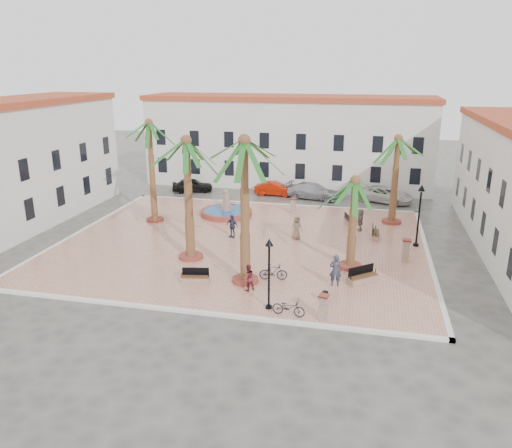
# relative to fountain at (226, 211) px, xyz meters

# --- Properties ---
(ground) EXTENTS (120.00, 120.00, 0.00)m
(ground) POSITION_rel_fountain_xyz_m (3.08, -6.41, -0.46)
(ground) COLOR #56544F
(ground) RESTS_ON ground
(plaza) EXTENTS (26.00, 22.00, 0.15)m
(plaza) POSITION_rel_fountain_xyz_m (3.08, -6.41, -0.39)
(plaza) COLOR tan
(plaza) RESTS_ON ground
(kerb_n) EXTENTS (26.30, 0.30, 0.16)m
(kerb_n) POSITION_rel_fountain_xyz_m (3.08, 4.59, -0.38)
(kerb_n) COLOR silver
(kerb_n) RESTS_ON ground
(kerb_s) EXTENTS (26.30, 0.30, 0.16)m
(kerb_s) POSITION_rel_fountain_xyz_m (3.08, -17.41, -0.38)
(kerb_s) COLOR silver
(kerb_s) RESTS_ON ground
(kerb_e) EXTENTS (0.30, 22.30, 0.16)m
(kerb_e) POSITION_rel_fountain_xyz_m (16.08, -6.41, -0.38)
(kerb_e) COLOR silver
(kerb_e) RESTS_ON ground
(kerb_w) EXTENTS (0.30, 22.30, 0.16)m
(kerb_w) POSITION_rel_fountain_xyz_m (-9.92, -6.41, -0.38)
(kerb_w) COLOR silver
(kerb_w) RESTS_ON ground
(building_north) EXTENTS (30.40, 7.40, 9.50)m
(building_north) POSITION_rel_fountain_xyz_m (3.08, 13.58, 4.30)
(building_north) COLOR silver
(building_north) RESTS_ON ground
(building_west) EXTENTS (6.40, 24.40, 10.00)m
(building_west) POSITION_rel_fountain_xyz_m (-15.92, -6.41, 4.56)
(building_west) COLOR silver
(building_west) RESTS_ON ground
(fountain) EXTENTS (4.43, 4.43, 2.29)m
(fountain) POSITION_rel_fountain_xyz_m (0.00, 0.00, 0.00)
(fountain) COLOR #9D3D2F
(fountain) RESTS_ON plaza
(palm_nw) EXTENTS (4.58, 4.58, 8.37)m
(palm_nw) POSITION_rel_fountain_xyz_m (-5.35, -2.89, 6.92)
(palm_nw) COLOR #9D3D2F
(palm_nw) RESTS_ON plaza
(palm_sw) EXTENTS (5.24, 5.24, 8.22)m
(palm_sw) POSITION_rel_fountain_xyz_m (0.48, -10.27, 6.67)
(palm_sw) COLOR #9D3D2F
(palm_sw) RESTS_ON plaza
(palm_s) EXTENTS (5.15, 5.15, 8.77)m
(palm_s) POSITION_rel_fountain_xyz_m (4.97, -13.21, 7.21)
(palm_s) COLOR #9D3D2F
(palm_s) RESTS_ON plaza
(palm_e) EXTENTS (4.89, 4.89, 6.01)m
(palm_e) POSITION_rel_fountain_xyz_m (10.97, -9.58, 4.60)
(palm_e) COLOR #9D3D2F
(palm_e) RESTS_ON plaza
(palm_ne) EXTENTS (5.08, 5.08, 7.24)m
(palm_ne) POSITION_rel_fountain_xyz_m (13.84, 0.85, 5.75)
(palm_ne) COLOR #9D3D2F
(palm_ne) RESTS_ON plaza
(bench_s) EXTENTS (1.76, 0.83, 0.89)m
(bench_s) POSITION_rel_fountain_xyz_m (2.11, -14.02, -0.06)
(bench_s) COLOR gray
(bench_s) RESTS_ON plaza
(bench_se) EXTENTS (1.87, 1.73, 1.03)m
(bench_se) POSITION_rel_fountain_xyz_m (11.80, -11.87, -0.02)
(bench_se) COLOR gray
(bench_se) RESTS_ON plaza
(bench_e) EXTENTS (0.57, 1.83, 0.96)m
(bench_e) POSITION_rel_fountain_xyz_m (12.53, -3.37, -0.04)
(bench_e) COLOR gray
(bench_e) RESTS_ON plaza
(bench_ne) EXTENTS (1.02, 1.75, 0.88)m
(bench_ne) POSITION_rel_fountain_xyz_m (10.48, -0.41, -0.06)
(bench_ne) COLOR gray
(bench_ne) RESTS_ON plaza
(lamppost_s) EXTENTS (0.43, 0.43, 3.93)m
(lamppost_s) POSITION_rel_fountain_xyz_m (7.00, -16.25, 2.35)
(lamppost_s) COLOR black
(lamppost_s) RESTS_ON plaza
(lamppost_e) EXTENTS (0.49, 0.49, 4.49)m
(lamppost_e) POSITION_rel_fountain_xyz_m (15.38, -4.48, 2.73)
(lamppost_e) COLOR black
(lamppost_e) RESTS_ON plaza
(bollard_se) EXTENTS (0.57, 0.57, 1.35)m
(bollard_se) POSITION_rel_fountain_xyz_m (9.93, -16.81, 0.39)
(bollard_se) COLOR gray
(bollard_se) RESTS_ON plaza
(bollard_n) EXTENTS (0.48, 0.48, 1.33)m
(bollard_n) POSITION_rel_fountain_xyz_m (5.52, 1.84, 0.38)
(bollard_n) COLOR gray
(bollard_n) RESTS_ON plaza
(bollard_e) EXTENTS (0.54, 0.54, 1.52)m
(bollard_e) POSITION_rel_fountain_xyz_m (14.45, -7.67, 0.47)
(bollard_e) COLOR gray
(bollard_e) RESTS_ON plaza
(litter_bin) EXTENTS (0.33, 0.33, 0.64)m
(litter_bin) POSITION_rel_fountain_xyz_m (9.85, -14.88, 0.01)
(litter_bin) COLOR black
(litter_bin) RESTS_ON plaza
(cyclist_a) EXTENTS (0.75, 0.53, 1.93)m
(cyclist_a) POSITION_rel_fountain_xyz_m (10.21, -12.59, 0.66)
(cyclist_a) COLOR #2B3243
(cyclist_a) RESTS_ON plaza
(bicycle_a) EXTENTS (1.80, 0.80, 0.92)m
(bicycle_a) POSITION_rel_fountain_xyz_m (8.15, -16.81, 0.15)
(bicycle_a) COLOR black
(bicycle_a) RESTS_ON plaza
(cyclist_b) EXTENTS (0.97, 0.95, 1.58)m
(cyclist_b) POSITION_rel_fountain_xyz_m (5.40, -14.32, 0.48)
(cyclist_b) COLOR maroon
(cyclist_b) RESTS_ON plaza
(bicycle_b) EXTENTS (1.74, 0.73, 1.02)m
(bicycle_b) POSITION_rel_fountain_xyz_m (6.54, -12.57, 0.20)
(bicycle_b) COLOR black
(bicycle_b) RESTS_ON plaza
(pedestrian_fountain_a) EXTENTS (1.04, 0.94, 1.78)m
(pedestrian_fountain_a) POSITION_rel_fountain_xyz_m (6.80, -4.82, 0.58)
(pedestrian_fountain_a) COLOR #87765A
(pedestrian_fountain_a) RESTS_ON plaza
(pedestrian_fountain_b) EXTENTS (1.12, 0.79, 1.76)m
(pedestrian_fountain_b) POSITION_rel_fountain_xyz_m (2.03, -5.53, 0.57)
(pedestrian_fountain_b) COLOR #2F344D
(pedestrian_fountain_b) RESTS_ON plaza
(pedestrian_north) EXTENTS (0.78, 1.20, 1.76)m
(pedestrian_north) POSITION_rel_fountain_xyz_m (-0.61, 2.46, 0.57)
(pedestrian_north) COLOR #504F55
(pedestrian_north) RESTS_ON plaza
(pedestrian_east) EXTENTS (0.53, 1.60, 1.72)m
(pedestrian_east) POSITION_rel_fountain_xyz_m (11.35, -1.73, 0.55)
(pedestrian_east) COLOR #695E51
(pedestrian_east) RESTS_ON plaza
(car_black) EXTENTS (4.45, 2.93, 1.41)m
(car_black) POSITION_rel_fountain_xyz_m (-5.88, 7.81, 0.24)
(car_black) COLOR black
(car_black) RESTS_ON ground
(car_red) EXTENTS (4.08, 1.48, 1.34)m
(car_red) POSITION_rel_fountain_xyz_m (2.71, 8.28, 0.21)
(car_red) COLOR #A41704
(car_red) RESTS_ON ground
(car_silver) EXTENTS (5.54, 3.07, 1.52)m
(car_silver) POSITION_rel_fountain_xyz_m (6.60, 7.82, 0.30)
(car_silver) COLOR #ABAAB3
(car_silver) RESTS_ON ground
(car_white) EXTENTS (5.74, 4.16, 1.45)m
(car_white) POSITION_rel_fountain_xyz_m (13.41, 8.05, 0.26)
(car_white) COLOR silver
(car_white) RESTS_ON ground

